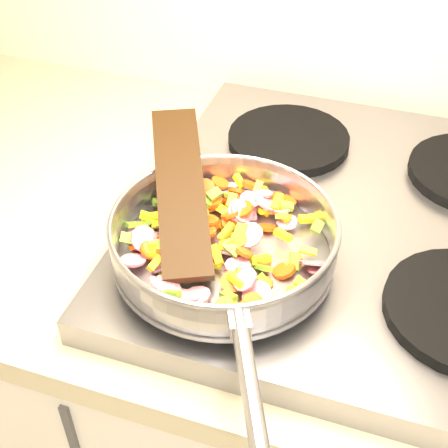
% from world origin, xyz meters
% --- Properties ---
extents(cooktop, '(0.60, 0.60, 0.04)m').
position_xyz_m(cooktop, '(-0.70, 1.67, 0.92)').
color(cooktop, '#939399').
rests_on(cooktop, counter_top).
extents(grate_fl, '(0.19, 0.19, 0.02)m').
position_xyz_m(grate_fl, '(-0.84, 1.52, 0.95)').
color(grate_fl, black).
rests_on(grate_fl, cooktop).
extents(grate_bl, '(0.19, 0.19, 0.02)m').
position_xyz_m(grate_bl, '(-0.84, 1.81, 0.95)').
color(grate_bl, black).
rests_on(grate_bl, cooktop).
extents(saute_pan, '(0.31, 0.46, 0.06)m').
position_xyz_m(saute_pan, '(-0.85, 1.51, 0.99)').
color(saute_pan, '#9E9EA5').
rests_on(saute_pan, grate_fl).
extents(vegetable_heap, '(0.26, 0.26, 0.05)m').
position_xyz_m(vegetable_heap, '(-0.86, 1.52, 0.98)').
color(vegetable_heap, olive).
rests_on(vegetable_heap, saute_pan).
extents(wooden_spatula, '(0.16, 0.26, 0.08)m').
position_xyz_m(wooden_spatula, '(-0.92, 1.55, 1.01)').
color(wooden_spatula, black).
rests_on(wooden_spatula, saute_pan).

